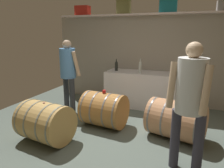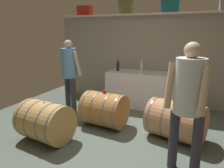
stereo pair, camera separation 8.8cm
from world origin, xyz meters
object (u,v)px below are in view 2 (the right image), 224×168
wine_barrel_flank (45,121)px  toolcase_olive (126,7)px  toolcase_red (85,11)px  wine_bottle_clear (141,67)px  wine_bottle_dark (118,66)px  wine_glass (180,71)px  tasting_cup (104,91)px  visitor_tasting (70,68)px  toolcase_teal (170,6)px  winemaker_pouring (188,96)px  wine_barrel_near (104,109)px  work_cabinet (147,90)px  wine_barrel_far (176,120)px

wine_barrel_flank → toolcase_olive: bearing=87.6°
toolcase_red → wine_bottle_clear: (1.65, -0.38, -1.32)m
toolcase_olive → wine_bottle_dark: 1.43m
wine_glass → tasting_cup: size_ratio=1.96×
toolcase_olive → tasting_cup: toolcase_olive is taller
tasting_cup → visitor_tasting: size_ratio=0.04×
wine_glass → wine_barrel_flank: wine_glass is taller
toolcase_teal → wine_bottle_clear: bearing=-145.7°
winemaker_pouring → visitor_tasting: winemaker_pouring is taller
wine_barrel_near → tasting_cup: (0.00, -0.00, 0.36)m
winemaker_pouring → visitor_tasting: size_ratio=1.03×
wine_glass → work_cabinet: bearing=-176.6°
wine_barrel_far → tasting_cup: 1.37m
wine_barrel_far → wine_barrel_flank: bearing=-141.8°
tasting_cup → visitor_tasting: (-1.05, 0.46, 0.30)m
toolcase_red → work_cabinet: (1.77, -0.25, -1.88)m
visitor_tasting → wine_barrel_far: bearing=19.2°
wine_barrel_far → winemaker_pouring: 1.14m
toolcase_olive → work_cabinet: bearing=-24.0°
toolcase_olive → wine_barrel_flank: toolcase_olive is taller
toolcase_olive → wine_barrel_near: bearing=-87.9°
toolcase_teal → work_cabinet: toolcase_teal is taller
toolcase_olive → visitor_tasting: 2.01m
toolcase_olive → toolcase_teal: size_ratio=0.94×
wine_bottle_dark → wine_glass: size_ratio=2.30×
wine_glass → wine_barrel_near: wine_glass is taller
winemaker_pouring → visitor_tasting: bearing=-9.6°
toolcase_teal → visitor_tasting: 2.62m
wine_barrel_near → tasting_cup: tasting_cup is taller
wine_bottle_dark → wine_barrel_far: wine_bottle_dark is taller
wine_bottle_clear → tasting_cup: wine_bottle_clear is taller
wine_barrel_near → visitor_tasting: bearing=162.7°
wine_bottle_dark → wine_barrel_near: (0.24, -1.33, -0.64)m
wine_glass → wine_barrel_flank: 3.04m
toolcase_teal → wine_bottle_dark: size_ratio=1.31×
wine_barrel_far → winemaker_pouring: size_ratio=0.62×
wine_bottle_clear → toolcase_teal: bearing=36.8°
work_cabinet → visitor_tasting: 1.88m
wine_bottle_clear → wine_barrel_far: size_ratio=0.32×
wine_glass → wine_barrel_far: 1.57m
toolcase_red → winemaker_pouring: toolcase_red is taller
toolcase_olive → wine_barrel_near: size_ratio=0.42×
toolcase_olive → tasting_cup: bearing=-87.8°
toolcase_teal → wine_barrel_far: bearing=-77.6°
toolcase_red → toolcase_teal: toolcase_teal is taller
toolcase_red → wine_barrel_far: toolcase_red is taller
wine_barrel_flank → wine_glass: bearing=59.9°
work_cabinet → toolcase_red: bearing=172.1°
wine_glass → wine_barrel_near: 1.96m
toolcase_olive → toolcase_teal: bearing=-3.5°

